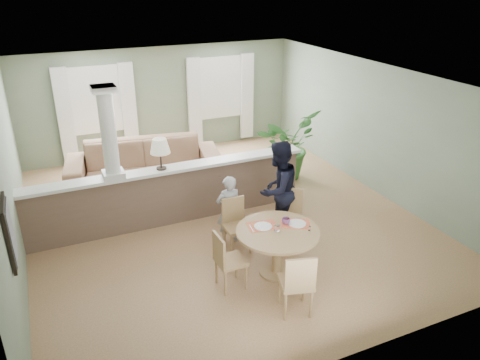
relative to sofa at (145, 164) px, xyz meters
name	(u,v)px	position (x,y,z in m)	size (l,w,h in m)	color
ground	(221,216)	(0.96, -2.07, -0.48)	(8.00, 8.00, 0.00)	tan
room_shell	(205,118)	(0.93, -1.45, 1.33)	(7.02, 8.02, 2.71)	gray
pony_wall	(166,188)	(-0.02, -1.87, 0.22)	(5.32, 0.38, 2.70)	brown
sofa	(145,164)	(0.00, 0.00, 0.00)	(3.31, 1.30, 0.97)	#8C664C
houseplant	(286,145)	(3.07, -0.86, 0.29)	(1.40, 1.21, 1.56)	#2D6327
dining_table	(278,239)	(1.08, -4.15, 0.13)	(1.28, 1.28, 0.88)	tan
chair_far_boy	(236,222)	(0.78, -3.23, 0.02)	(0.43, 0.43, 0.92)	tan
chair_far_man	(290,213)	(1.75, -3.34, 0.04)	(0.60, 0.60, 0.95)	tan
chair_near	(298,282)	(0.87, -5.12, 0.06)	(0.55, 0.55, 0.98)	tan
chair_side	(226,259)	(0.22, -4.18, 0.02)	(0.43, 0.43, 0.92)	tan
child_person	(229,210)	(0.76, -2.98, 0.14)	(0.46, 0.30, 1.25)	#9A9B9F
man_person	(278,189)	(1.66, -3.07, 0.40)	(0.86, 0.67, 1.76)	black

